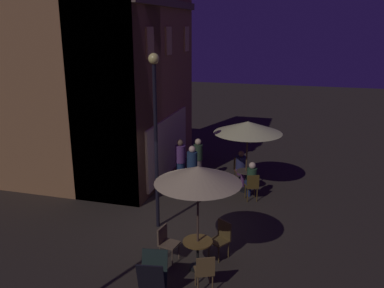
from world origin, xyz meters
The scene contains 18 objects.
ground_plane centered at (0.00, 0.00, 0.00)m, with size 60.00×60.00×0.00m, color #302821.
cafe_building centered at (3.13, 3.54, 3.54)m, with size 6.02×6.31×7.09m.
street_lamp_near_corner centered at (0.08, 0.44, 3.08)m, with size 0.28×0.28×4.80m.
menu_sandwich_board centered at (-2.83, -0.52, 0.47)m, with size 0.73×0.65×0.91m.
cafe_table_0 centered at (3.29, -1.56, 0.50)m, with size 0.64×0.64×0.73m.
cafe_table_1 centered at (-1.61, -1.16, 0.50)m, with size 0.69×0.69×0.71m.
patio_umbrella_0 centered at (3.29, -1.56, 2.24)m, with size 2.26×2.26×2.45m.
patio_umbrella_1 centered at (-1.61, -1.16, 2.32)m, with size 1.94×1.94×2.53m.
cafe_chair_0 centered at (4.04, -1.24, 0.55)m, with size 0.55×0.55×0.91m.
cafe_chair_1 centered at (2.53, -1.87, 0.55)m, with size 0.51×0.51×0.91m.
cafe_chair_2 centered at (-2.41, -1.53, 0.53)m, with size 0.52×0.52×0.87m.
cafe_chair_3 centered at (-0.94, -1.59, 0.54)m, with size 0.58×0.58×0.91m.
cafe_chair_4 centered at (-1.46, -0.34, 0.52)m, with size 0.49×0.49×0.86m.
patron_seated_0 centered at (3.91, -1.29, 0.69)m, with size 0.55×0.48×1.21m.
patron_seated_1 centered at (2.65, -1.82, 0.73)m, with size 0.52×0.43×1.29m.
patron_standing_2 centered at (3.64, 0.22, 0.83)m, with size 0.32×0.32×1.63m.
patron_standing_3 centered at (2.49, 0.12, 0.86)m, with size 0.34×0.34×1.71m.
patron_standing_4 centered at (3.02, 0.69, 0.87)m, with size 0.35×0.35×1.73m.
Camera 1 is at (-9.59, -3.26, 5.45)m, focal length 37.81 mm.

